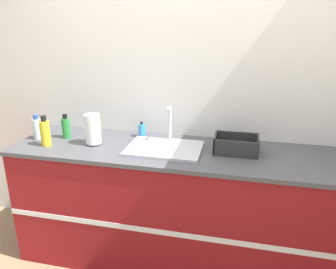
% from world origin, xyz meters
% --- Properties ---
extents(wall_back, '(4.73, 0.06, 2.60)m').
position_xyz_m(wall_back, '(0.00, 0.68, 1.30)').
color(wall_back, silver).
rests_on(wall_back, ground_plane).
extents(counter_cabinet, '(2.35, 0.67, 0.94)m').
position_xyz_m(counter_cabinet, '(0.00, 0.32, 0.47)').
color(counter_cabinet, maroon).
rests_on(counter_cabinet, ground_plane).
extents(sink, '(0.53, 0.39, 0.28)m').
position_xyz_m(sink, '(-0.05, 0.30, 0.95)').
color(sink, silver).
rests_on(sink, counter_cabinet).
extents(paper_towel_roll, '(0.12, 0.12, 0.23)m').
position_xyz_m(paper_towel_roll, '(-0.59, 0.29, 1.05)').
color(paper_towel_roll, '#4C4C51').
rests_on(paper_towel_roll, counter_cabinet).
extents(dish_rack, '(0.31, 0.21, 0.12)m').
position_xyz_m(dish_rack, '(0.45, 0.37, 0.98)').
color(dish_rack, '#2D2D2D').
rests_on(dish_rack, counter_cabinet).
extents(bottle_yellow, '(0.07, 0.07, 0.23)m').
position_xyz_m(bottle_yellow, '(-0.92, 0.18, 1.04)').
color(bottle_yellow, yellow).
rests_on(bottle_yellow, counter_cabinet).
extents(bottle_clear, '(0.07, 0.07, 0.19)m').
position_xyz_m(bottle_clear, '(-1.07, 0.30, 1.02)').
color(bottle_clear, silver).
rests_on(bottle_clear, counter_cabinet).
extents(bottle_green, '(0.07, 0.07, 0.19)m').
position_xyz_m(bottle_green, '(-0.86, 0.37, 1.02)').
color(bottle_green, '#2D8C3D').
rests_on(bottle_green, counter_cabinet).
extents(soap_dispenser, '(0.06, 0.06, 0.12)m').
position_xyz_m(soap_dispenser, '(-0.29, 0.53, 0.99)').
color(soap_dispenser, '#338CCC').
rests_on(soap_dispenser, counter_cabinet).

